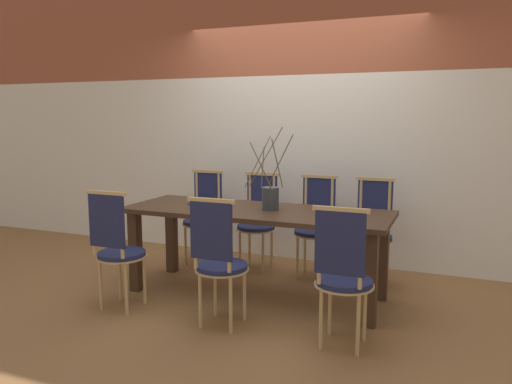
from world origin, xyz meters
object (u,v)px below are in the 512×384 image
book_stack (206,203)px  chair_far_center (315,223)px  chair_near_center (343,273)px  vase_centerpiece (270,197)px  dining_table (256,222)px

book_stack → chair_far_center: bearing=37.5°
chair_near_center → chair_far_center: bearing=112.1°
vase_centerpiece → book_stack: 0.64m
chair_near_center → book_stack: chair_near_center is taller
chair_near_center → book_stack: (-1.43, 0.79, 0.25)m
dining_table → vase_centerpiece: 0.25m
dining_table → vase_centerpiece: bearing=14.6°
chair_near_center → chair_far_center: same height
chair_far_center → vase_centerpiece: vase_centerpiece is taller
chair_far_center → book_stack: (-0.85, -0.65, 0.25)m
dining_table → book_stack: bearing=172.3°
chair_near_center → vase_centerpiece: vase_centerpiece is taller
chair_near_center → book_stack: size_ratio=3.59×
dining_table → vase_centerpiece: size_ratio=3.27×
vase_centerpiece → chair_far_center: bearing=73.0°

